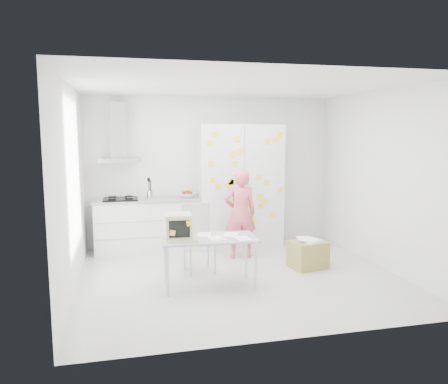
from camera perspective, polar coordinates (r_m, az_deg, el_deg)
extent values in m
cube|color=silver|center=(6.46, 1.95, -10.97)|extent=(4.50, 4.00, 0.02)
cube|color=white|center=(8.09, -1.68, 2.75)|extent=(4.50, 0.02, 2.70)
cube|color=white|center=(5.98, -19.28, 0.45)|extent=(0.02, 4.00, 2.70)
cube|color=white|center=(7.08, 19.89, 1.53)|extent=(0.02, 4.00, 2.70)
cube|color=white|center=(6.14, 2.08, 13.70)|extent=(4.50, 4.00, 0.02)
cube|color=white|center=(7.79, -9.92, -4.35)|extent=(1.80, 0.60, 0.88)
cube|color=gray|center=(7.46, -9.82, -3.79)|extent=(1.76, 0.01, 0.01)
cube|color=gray|center=(7.52, -9.76, -5.88)|extent=(1.76, 0.01, 0.01)
cube|color=#9E9E99|center=(7.70, -10.01, -1.01)|extent=(1.84, 0.63, 0.04)
cube|color=black|center=(7.69, -13.36, -0.93)|extent=(0.58, 0.50, 0.03)
cylinder|color=black|center=(7.57, -14.43, -0.88)|extent=(0.14, 0.14, 0.02)
cylinder|color=black|center=(7.57, -12.31, -0.81)|extent=(0.14, 0.14, 0.02)
cylinder|color=black|center=(7.80, -14.39, -0.61)|extent=(0.14, 0.14, 0.02)
cylinder|color=black|center=(7.80, -12.34, -0.55)|extent=(0.14, 0.14, 0.02)
cylinder|color=silver|center=(7.69, -9.65, -0.33)|extent=(0.10, 0.10, 0.14)
cylinder|color=black|center=(7.69, -9.78, 0.41)|extent=(0.01, 0.01, 0.30)
cylinder|color=black|center=(7.67, -9.53, 0.40)|extent=(0.01, 0.01, 0.30)
cylinder|color=black|center=(7.70, -9.64, 0.42)|extent=(0.01, 0.01, 0.30)
cube|color=black|center=(7.67, -9.81, 1.60)|extent=(0.05, 0.01, 0.07)
imported|color=white|center=(7.76, -4.85, -0.41)|extent=(0.31, 0.31, 0.08)
sphere|color=#B2140F|center=(7.77, -5.31, -0.21)|extent=(0.08, 0.08, 0.08)
sphere|color=#B2140F|center=(7.71, -4.58, -0.26)|extent=(0.08, 0.08, 0.08)
sphere|color=#B2140F|center=(7.81, -4.39, -0.16)|extent=(0.08, 0.08, 0.08)
cylinder|color=yellow|center=(7.77, -5.02, 0.13)|extent=(0.09, 0.17, 0.10)
cylinder|color=yellow|center=(7.77, -4.84, 0.13)|extent=(0.04, 0.17, 0.10)
cylinder|color=yellow|center=(7.77, -4.66, 0.14)|extent=(0.08, 0.17, 0.10)
cube|color=silver|center=(7.66, -13.52, 4.12)|extent=(0.70, 0.48, 0.07)
cube|color=silver|center=(7.77, -13.64, 7.85)|extent=(0.26, 0.24, 0.95)
cube|color=silver|center=(7.91, 1.99, 0.81)|extent=(1.50, 0.65, 2.20)
cube|color=slate|center=(7.59, 2.64, 0.50)|extent=(0.01, 0.01, 2.16)
cube|color=silver|center=(7.57, 2.22, 0.48)|extent=(0.02, 0.02, 0.30)
cube|color=silver|center=(7.60, 3.10, 0.50)|extent=(0.02, 0.02, 0.30)
cube|color=yellow|center=(7.65, 5.68, 6.57)|extent=(0.10, 0.00, 0.10)
cube|color=yellow|center=(7.70, 6.74, 6.74)|extent=(0.12, 0.00, 0.12)
cube|color=yellow|center=(7.80, 7.37, 0.30)|extent=(0.12, 0.00, 0.12)
cube|color=yellow|center=(7.52, 0.94, 1.29)|extent=(0.10, 0.00, 0.10)
cube|color=yellow|center=(7.57, 2.74, 2.41)|extent=(0.12, 0.00, 0.12)
cube|color=yellow|center=(7.74, 5.31, -1.21)|extent=(0.12, 0.00, 0.12)
cube|color=yellow|center=(7.57, 1.20, -1.28)|extent=(0.10, 0.00, 0.10)
cube|color=yellow|center=(7.49, 1.72, 6.93)|extent=(0.12, 0.00, 0.12)
cube|color=yellow|center=(7.66, 3.29, -1.63)|extent=(0.12, 0.00, 0.12)
cube|color=yellow|center=(7.70, 5.58, 1.26)|extent=(0.12, 0.00, 0.12)
cube|color=yellow|center=(7.70, 4.70, -0.62)|extent=(0.10, 0.00, 0.10)
cube|color=yellow|center=(7.48, 1.11, 4.92)|extent=(0.12, 0.00, 0.12)
cube|color=yellow|center=(7.47, -0.76, 0.76)|extent=(0.10, 0.00, 0.10)
cube|color=yellow|center=(7.44, -1.43, 1.59)|extent=(0.10, 0.00, 0.10)
cube|color=yellow|center=(7.39, -1.92, 6.43)|extent=(0.11, 0.00, 0.11)
cube|color=yellow|center=(7.66, 2.12, -3.32)|extent=(0.10, 0.00, 0.10)
cube|color=yellow|center=(7.53, 1.19, 1.35)|extent=(0.11, 0.00, 0.11)
cube|color=yellow|center=(7.83, 6.40, -3.06)|extent=(0.11, 0.00, 0.11)
cube|color=yellow|center=(7.73, 7.33, 7.46)|extent=(0.10, 0.00, 0.10)
cube|color=yellow|center=(7.50, 1.44, 3.68)|extent=(0.10, 0.00, 0.10)
cube|color=yellow|center=(7.51, 0.57, 0.90)|extent=(0.11, 0.00, 0.11)
cube|color=yellow|center=(7.74, 3.90, -3.74)|extent=(0.10, 0.00, 0.10)
cube|color=yellow|center=(7.40, -1.19, 7.51)|extent=(0.10, 0.00, 0.10)
cube|color=yellow|center=(7.41, -1.67, 3.74)|extent=(0.12, 0.00, 0.12)
cube|color=yellow|center=(7.73, 4.81, -1.87)|extent=(0.11, 0.00, 0.11)
cube|color=yellow|center=(7.51, 2.11, 5.28)|extent=(0.11, 0.00, 0.11)
cube|color=yellow|center=(7.65, 4.58, 1.91)|extent=(0.11, 0.00, 0.11)
cube|color=yellow|center=(7.64, 2.77, -1.74)|extent=(0.11, 0.00, 0.11)
imported|color=#E6596A|center=(7.18, 2.12, -2.85)|extent=(0.56, 0.38, 1.48)
cube|color=#ABAFB6|center=(5.85, -1.95, -6.11)|extent=(1.28, 0.68, 0.03)
cylinder|color=silver|center=(5.64, -7.39, -10.32)|extent=(0.03, 0.03, 0.65)
cylinder|color=silver|center=(5.81, 4.16, -9.71)|extent=(0.03, 0.03, 0.65)
cylinder|color=silver|center=(6.13, -7.69, -8.81)|extent=(0.03, 0.03, 0.65)
cylinder|color=silver|center=(6.29, 2.93, -8.31)|extent=(0.03, 0.03, 0.65)
cube|color=beige|center=(5.83, -6.00, -4.42)|extent=(0.36, 0.37, 0.32)
cube|color=beige|center=(5.65, -5.84, -4.83)|extent=(0.32, 0.03, 0.29)
cube|color=black|center=(5.64, -5.83, -4.85)|extent=(0.27, 0.02, 0.22)
cube|color=#FFF22E|center=(5.64, -6.73, -5.33)|extent=(0.08, 0.01, 0.08)
cube|color=#FFF22E|center=(5.63, -4.56, -4.10)|extent=(0.09, 0.01, 0.09)
cube|color=beige|center=(5.65, -5.32, -6.40)|extent=(0.40, 0.15, 0.02)
cube|color=gray|center=(5.64, -5.32, -6.27)|extent=(0.36, 0.11, 0.01)
cube|color=white|center=(5.82, -1.00, -6.04)|extent=(0.24, 0.30, 0.00)
cube|color=white|center=(6.00, 0.87, -5.58)|extent=(0.28, 0.32, 0.00)
cube|color=white|center=(5.80, 2.49, -6.06)|extent=(0.20, 0.28, 0.00)
cube|color=white|center=(6.01, -2.64, -5.57)|extent=(0.24, 0.30, 0.00)
cube|color=#BDBDBA|center=(6.50, -3.23, -6.28)|extent=(0.49, 0.49, 0.04)
cube|color=#BDBDBA|center=(6.63, -3.71, -3.58)|extent=(0.44, 0.07, 0.50)
cylinder|color=#B7B7BD|center=(6.35, -4.40, -9.01)|extent=(0.03, 0.03, 0.47)
cylinder|color=#B7B7BD|center=(6.45, -1.18, -8.74)|extent=(0.03, 0.03, 0.47)
cylinder|color=#B7B7BD|center=(6.70, -5.16, -8.13)|extent=(0.03, 0.03, 0.47)
cylinder|color=#B7B7BD|center=(6.79, -2.10, -7.88)|extent=(0.03, 0.03, 0.47)
cube|color=#A39046|center=(6.88, 10.89, -8.02)|extent=(0.59, 0.51, 0.42)
cube|color=white|center=(6.82, 11.18, -6.21)|extent=(0.34, 0.39, 0.04)
cube|color=white|center=(6.83, 10.53, -5.99)|extent=(0.25, 0.33, 0.00)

